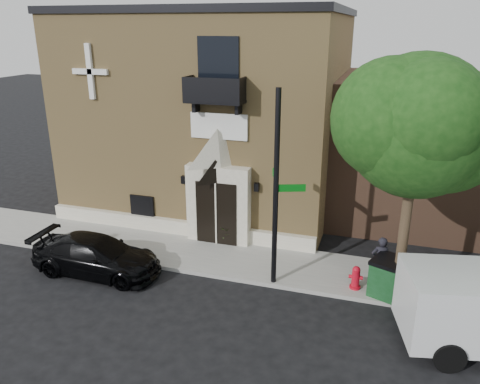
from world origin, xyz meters
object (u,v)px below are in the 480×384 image
object	(u,v)px
black_sedan	(96,255)
street_sign	(276,191)
fire_hydrant	(356,277)
dumpster	(402,281)
pedestrian_near	(380,260)

from	to	relation	value
black_sedan	street_sign	world-z (taller)	street_sign
black_sedan	street_sign	distance (m)	7.04
fire_hydrant	dumpster	bearing A→B (deg)	-9.64
pedestrian_near	fire_hydrant	bearing A→B (deg)	25.33
fire_hydrant	street_sign	bearing A→B (deg)	-171.98
black_sedan	pedestrian_near	world-z (taller)	pedestrian_near
street_sign	fire_hydrant	size ratio (longest dim) A/B	8.12
fire_hydrant	pedestrian_near	xyz separation A→B (m)	(0.73, 0.61, 0.46)
street_sign	dumpster	bearing A→B (deg)	-17.73
dumpster	black_sedan	bearing A→B (deg)	-151.63
dumpster	pedestrian_near	bearing A→B (deg)	152.08
pedestrian_near	street_sign	bearing A→B (deg)	1.59
fire_hydrant	black_sedan	bearing A→B (deg)	-170.81
street_sign	dumpster	size ratio (longest dim) A/B	2.99
street_sign	pedestrian_near	size ratio (longest dim) A/B	3.87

